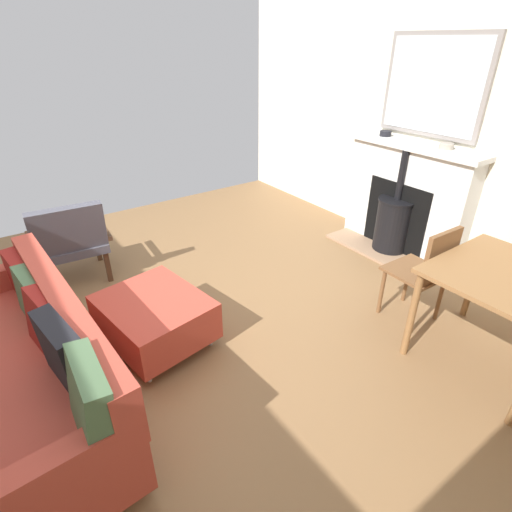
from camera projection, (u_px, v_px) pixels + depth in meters
ground_plane at (158, 335)px, 3.12m from camera, size 5.93×5.36×0.01m
wall_left at (420, 114)px, 3.96m from camera, size 0.12×5.36×2.77m
fireplace at (403, 204)px, 4.16m from camera, size 0.60×1.43×1.14m
mirror_over_mantel at (434, 86)px, 3.68m from camera, size 0.04×1.04×0.90m
mantel_bowl_near at (385, 133)px, 4.14m from camera, size 0.12×0.12×0.05m
mantel_bowl_far at (446, 146)px, 3.65m from camera, size 0.13×0.13×0.05m
sofa at (27, 370)px, 2.29m from camera, size 0.90×1.94×0.83m
ottoman at (155, 317)px, 2.93m from camera, size 0.77×0.86×0.39m
armchair_accent at (70, 240)px, 3.58m from camera, size 0.72×0.65×0.82m
dining_table at (508, 288)px, 2.57m from camera, size 0.90×0.85×0.72m
dining_chair_near_fireplace at (426, 269)px, 3.03m from camera, size 0.41×0.41×0.84m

